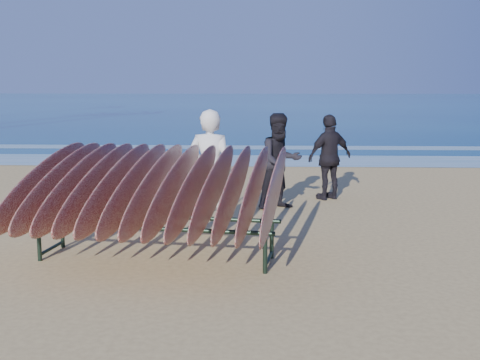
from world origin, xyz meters
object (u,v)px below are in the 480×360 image
(person_dark_a, at_px, (280,161))
(person_dark_b, at_px, (330,157))
(surfboard_rack, at_px, (155,188))
(person_white, at_px, (210,171))

(person_dark_a, relative_size, person_dark_b, 1.04)
(surfboard_rack, xyz_separation_m, person_white, (0.58, 1.53, -0.01))
(person_white, height_order, person_dark_a, person_white)
(person_dark_a, distance_m, person_dark_b, 1.35)
(surfboard_rack, xyz_separation_m, person_dark_b, (2.70, 4.18, -0.12))
(surfboard_rack, height_order, person_dark_b, person_dark_b)
(person_white, xyz_separation_m, person_dark_a, (1.13, 1.73, -0.08))
(person_white, xyz_separation_m, person_dark_b, (2.12, 2.65, -0.11))
(surfboard_rack, relative_size, person_white, 1.86)
(person_dark_a, xyz_separation_m, person_dark_b, (0.99, 0.91, -0.03))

